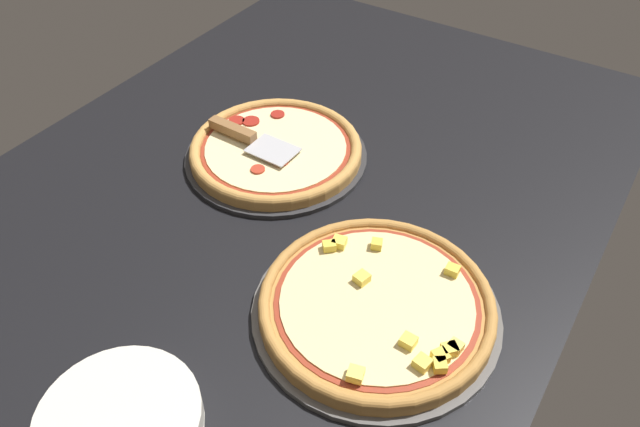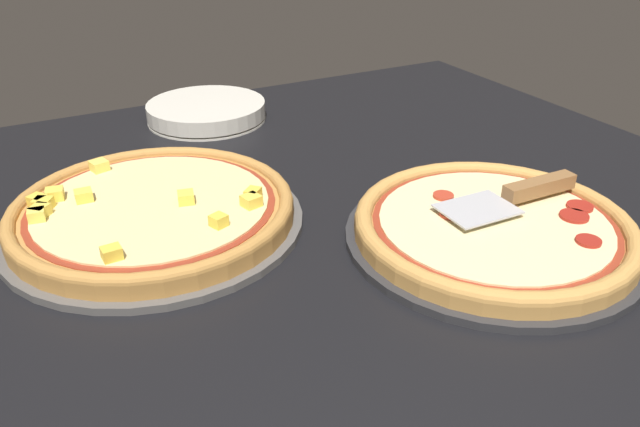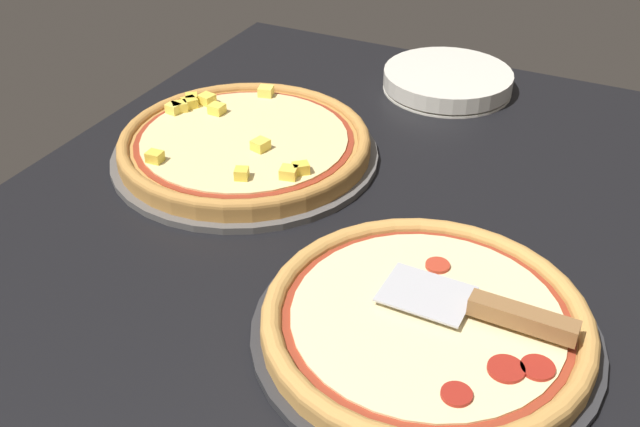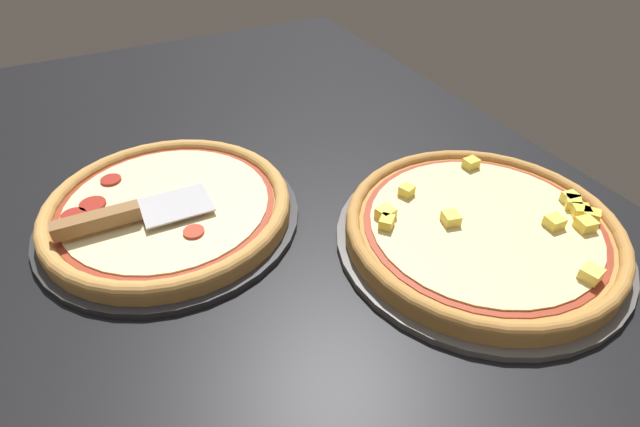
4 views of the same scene
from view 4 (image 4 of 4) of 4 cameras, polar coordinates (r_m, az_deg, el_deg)
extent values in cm
cube|color=black|center=(78.74, -11.09, -0.10)|extent=(149.59, 113.27, 3.60)
cylinder|color=#2D2D30|center=(76.59, -16.80, -0.26)|extent=(37.58, 37.58, 1.00)
cylinder|color=#C68E47|center=(75.79, -16.98, 0.54)|extent=(35.33, 35.33, 1.70)
torus|color=#C68E47|center=(75.29, -17.10, 1.04)|extent=(35.33, 35.33, 2.22)
cylinder|color=maroon|center=(75.25, -17.11, 1.09)|extent=(30.71, 30.71, 0.15)
cylinder|color=beige|center=(75.18, -17.13, 1.17)|extent=(28.97, 28.97, 0.40)
cylinder|color=maroon|center=(82.26, -22.78, 3.57)|extent=(3.02, 3.02, 0.40)
cylinder|color=maroon|center=(76.86, -26.34, -0.23)|extent=(3.39, 3.39, 0.40)
cylinder|color=maroon|center=(77.96, -24.55, 0.96)|extent=(3.67, 3.67, 0.40)
cylinder|color=#B73823|center=(72.25, -13.44, 0.63)|extent=(3.00, 3.00, 0.40)
cylinder|color=#B73823|center=(68.36, -14.23, -2.03)|extent=(2.81, 2.81, 0.40)
cylinder|color=#565451|center=(72.81, 17.72, -2.81)|extent=(39.70, 39.70, 1.00)
cylinder|color=#B77F3D|center=(71.86, 17.95, -1.89)|extent=(37.32, 37.32, 2.04)
torus|color=#B77F3D|center=(71.23, 18.11, -1.27)|extent=(37.32, 37.32, 1.87)
cylinder|color=maroon|center=(71.19, 18.12, -1.22)|extent=(32.44, 32.44, 0.15)
cylinder|color=beige|center=(71.11, 18.14, -1.14)|extent=(30.60, 30.60, 0.40)
cube|color=#F9E05B|center=(67.42, 28.59, -6.07)|extent=(2.73, 2.77, 1.48)
cube|color=#F9E05B|center=(79.03, 26.68, 1.59)|extent=(2.11, 2.26, 1.48)
cube|color=#F4D64C|center=(69.31, 14.74, -0.53)|extent=(2.69, 2.57, 1.48)
cube|color=yellow|center=(81.59, 16.88, 5.52)|extent=(1.97, 2.27, 1.48)
cube|color=yellow|center=(73.14, 9.87, 2.58)|extent=(2.37, 2.36, 1.48)
cube|color=yellow|center=(66.97, 7.62, -1.00)|extent=(2.75, 2.78, 1.48)
cube|color=#F4D64C|center=(68.47, 7.51, 0.03)|extent=(2.63, 2.69, 1.48)
cube|color=yellow|center=(76.90, 28.58, -0.18)|extent=(2.82, 2.77, 1.48)
cube|color=#F4D64C|center=(73.42, 25.22, -0.88)|extent=(2.18, 2.30, 1.48)
cube|color=yellow|center=(77.06, 27.63, 0.26)|extent=(2.98, 3.01, 1.48)
cube|color=#F4D64C|center=(78.26, 26.93, 1.12)|extent=(2.96, 2.95, 1.48)
cube|color=#F4D64C|center=(74.88, 28.11, -1.09)|extent=(2.53, 2.59, 1.48)
cube|color=#B7B7BC|center=(72.64, -16.13, 0.95)|extent=(7.30, 9.64, 0.24)
cube|color=olive|center=(71.98, -24.16, -0.74)|extent=(2.40, 11.19, 2.00)
camera|label=1|loc=(0.80, 98.33, 25.26)|focal=35.00mm
camera|label=2|loc=(1.25, 0.61, 36.24)|focal=35.00mm
camera|label=3|loc=(1.19, -40.61, 36.46)|focal=42.00mm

